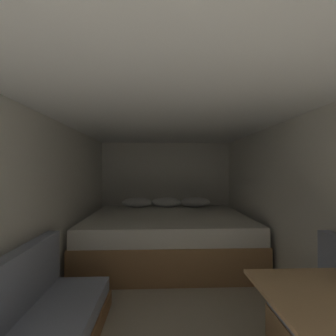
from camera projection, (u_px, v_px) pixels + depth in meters
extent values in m
plane|color=#B2A893|center=(173.00, 312.00, 2.23)|extent=(6.75, 6.75, 0.00)
cube|color=silver|center=(166.00, 191.00, 4.64)|extent=(2.76, 0.05, 2.01)
cube|color=silver|center=(37.00, 214.00, 2.19)|extent=(0.05, 4.75, 2.01)
cube|color=silver|center=(303.00, 212.00, 2.29)|extent=(0.05, 4.75, 2.01)
cube|color=white|center=(173.00, 112.00, 2.25)|extent=(2.76, 4.75, 0.05)
cube|color=#9E7247|center=(168.00, 244.00, 3.62)|extent=(2.54, 1.88, 0.47)
cube|color=white|center=(168.00, 222.00, 3.63)|extent=(2.50, 1.84, 0.24)
ellipsoid|color=white|center=(137.00, 202.00, 4.32)|extent=(0.59, 0.34, 0.19)
ellipsoid|color=white|center=(195.00, 202.00, 4.37)|extent=(0.59, 0.34, 0.19)
ellipsoid|color=white|center=(166.00, 202.00, 4.35)|extent=(0.59, 0.34, 0.19)
cube|color=tan|center=(328.00, 298.00, 1.27)|extent=(0.70, 0.72, 0.02)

